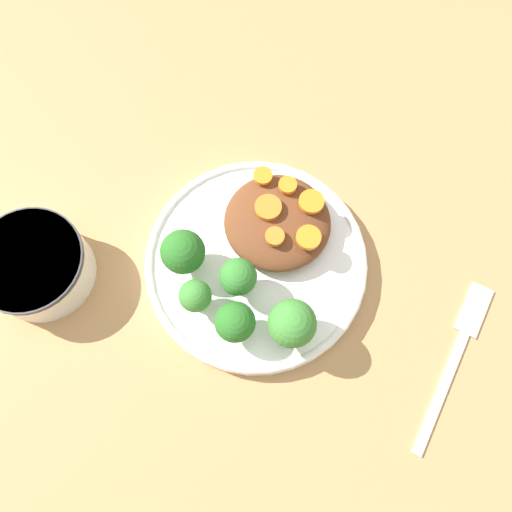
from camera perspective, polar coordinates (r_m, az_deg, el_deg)
The scene contains 16 objects.
ground_plane at distance 0.55m, azimuth 0.00°, elevation -1.12°, with size 4.00×4.00×0.00m, color tan.
plate at distance 0.54m, azimuth 0.00°, elevation -0.72°, with size 0.24×0.24×0.02m.
dip_bowl at distance 0.57m, azimuth -23.93°, elevation -1.00°, with size 0.11×0.11×0.05m.
stew_mound at distance 0.53m, azimuth 2.46°, elevation 3.90°, with size 0.11×0.11×0.03m, color brown.
broccoli_floret_0 at distance 0.50m, azimuth -8.33°, elevation 0.41°, with size 0.05×0.05×0.06m.
broccoli_floret_1 at distance 0.48m, azimuth 4.15°, elevation -7.71°, with size 0.05×0.05×0.06m.
broccoli_floret_2 at distance 0.49m, azimuth -2.04°, elevation -2.48°, with size 0.04×0.04×0.05m.
broccoli_floret_3 at distance 0.48m, azimuth -2.42°, elevation -7.59°, with size 0.04×0.04×0.05m.
broccoli_floret_4 at distance 0.49m, azimuth -6.92°, elevation -4.63°, with size 0.03×0.03×0.05m.
carrot_slice_0 at distance 0.53m, azimuth 3.64°, elevation 8.06°, with size 0.02×0.02×0.01m, color orange.
carrot_slice_1 at distance 0.52m, azimuth 6.35°, elevation 6.18°, with size 0.03×0.03×0.01m, color orange.
carrot_slice_2 at distance 0.51m, azimuth 1.83°, elevation 5.44°, with size 0.03×0.03×0.01m, color orange.
carrot_slice_3 at distance 0.53m, azimuth 0.79°, elevation 9.15°, with size 0.02×0.02×0.00m, color orange.
carrot_slice_4 at distance 0.50m, azimuth 2.16°, elevation 2.24°, with size 0.02×0.02×0.01m, color orange.
carrot_slice_5 at distance 0.50m, azimuth 6.01°, elevation 2.11°, with size 0.03×0.03×0.01m, color orange.
fork at distance 0.57m, azimuth 22.17°, elevation -9.81°, with size 0.06×0.19×0.01m.
Camera 1 is at (0.04, -0.16, 0.52)m, focal length 35.00 mm.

